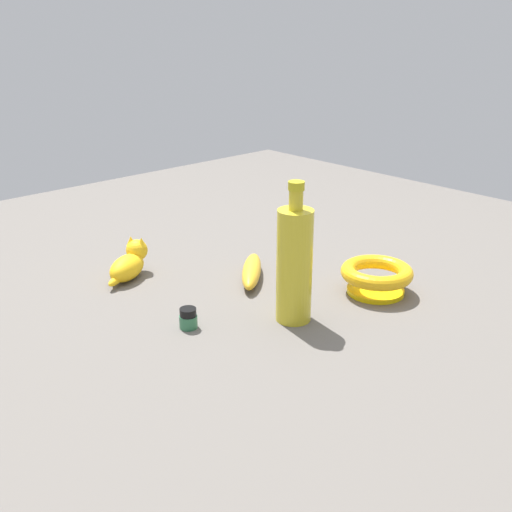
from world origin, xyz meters
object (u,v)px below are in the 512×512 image
at_px(banana, 252,271).
at_px(bowl, 377,275).
at_px(nail_polish_jar, 188,318).
at_px(bottle_tall, 294,264).
at_px(cat_figurine, 129,263).

distance_m(banana, bowl, 0.27).
relative_size(banana, nail_polish_jar, 4.76).
bearing_deg(nail_polish_jar, banana, -70.20).
relative_size(nail_polish_jar, bowl, 0.26).
bearing_deg(bottle_tall, banana, -19.94).
xyz_separation_m(nail_polish_jar, bottle_tall, (-0.11, -0.16, 0.09)).
relative_size(bowl, bottle_tall, 0.55).
xyz_separation_m(cat_figurine, bowl, (-0.41, -0.33, 0.00)).
bearing_deg(nail_polish_jar, bottle_tall, -122.93).
height_order(banana, bottle_tall, bottle_tall).
height_order(cat_figurine, bowl, cat_figurine).
bearing_deg(cat_figurine, banana, -135.46).
xyz_separation_m(cat_figurine, nail_polish_jar, (-0.27, 0.05, -0.02)).
xyz_separation_m(banana, bowl, (-0.22, -0.14, 0.02)).
height_order(cat_figurine, bottle_tall, bottle_tall).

